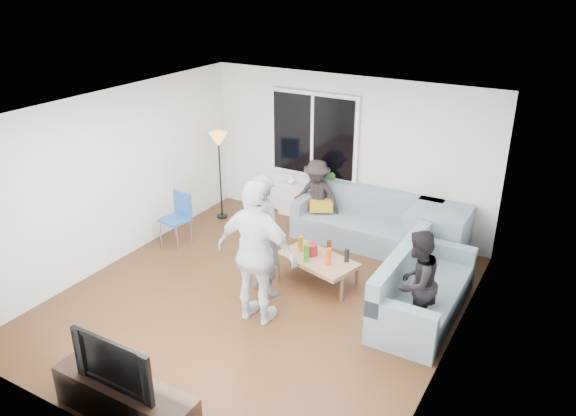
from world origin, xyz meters
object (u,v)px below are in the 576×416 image
Objects in this scene: floor_lamp at (220,176)px; player_right at (257,254)px; tv_console at (126,401)px; sofa_back_section at (365,219)px; sofa_right_section at (425,285)px; coffee_table at (317,271)px; player_left at (264,235)px; spectator_back at (317,196)px; spectator_right at (416,283)px; side_chair at (175,220)px; television at (120,360)px.

floor_lamp is 3.28m from player_right.
sofa_back_section is at bearing 83.47° from tv_console.
sofa_right_section is 2.20m from player_right.
player_left is (-0.53, -0.55, 0.66)m from coffee_table.
sofa_back_section is at bearing -98.86° from player_right.
player_right reaches higher than floor_lamp.
floor_lamp is at bearing -47.56° from player_right.
spectator_right is at bearing -44.56° from spectator_back.
coffee_table is 0.58× the size of player_right.
player_right reaches higher than side_chair.
player_left reaches higher than television.
spectator_right is (2.07, 0.13, -0.18)m from player_left.
sofa_back_section is 1.15× the size of sofa_right_section.
sofa_back_section is at bearing -126.81° from spectator_right.
sofa_right_section is 2.19m from player_left.
floor_lamp is at bearing 154.86° from coffee_table.
player_left is 1.36× the size of spectator_back.
player_left is 1.27× the size of spectator_right.
sofa_right_section is 4.07m from side_chair.
floor_lamp is at bearing -173.24° from sofa_back_section.
tv_console is at bearing -96.53° from sofa_back_section.
tv_console is at bearing 148.59° from sofa_right_section.
floor_lamp is 4.95m from tv_console.
sofa_back_section is 2.66m from floor_lamp.
floor_lamp reaches higher than television.
spectator_right is (1.45, -1.93, 0.25)m from sofa_back_section.
spectator_right is 3.48m from television.
spectator_back reaches higher than sofa_right_section.
sofa_right_section is at bearing -16.28° from floor_lamp.
player_left is at bearing -106.77° from sofa_back_section.
spectator_right is 0.85× the size of tv_console.
television is at bearing 0.00° from tv_console.
television is (-2.00, -3.27, 0.29)m from sofa_right_section.
player_right reaches higher than television.
sofa_back_section is 1.22× the size of player_right.
coffee_table is at bearing 81.96° from tv_console.
side_chair is at bearing -142.09° from spectator_back.
spectator_back is at bearing 94.11° from tv_console.
sofa_back_section is at bearing -88.19° from player_left.
sofa_right_section is at bearing -146.49° from player_left.
spectator_right is (1.54, -0.43, 0.48)m from coffee_table.
spectator_right is (4.07, -0.37, 0.25)m from side_chair.
spectator_back is 4.83m from tv_console.
tv_console is at bearing -47.07° from side_chair.
player_right is (-0.34, -2.67, 0.52)m from sofa_back_section.
side_chair reaches higher than sofa_right_section.
sofa_right_section is 1.58× the size of spectator_back.
sofa_back_section is 2.09× the size of coffee_table.
floor_lamp is (0.00, 1.25, 0.35)m from side_chair.
player_left is 2.11m from spectator_back.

